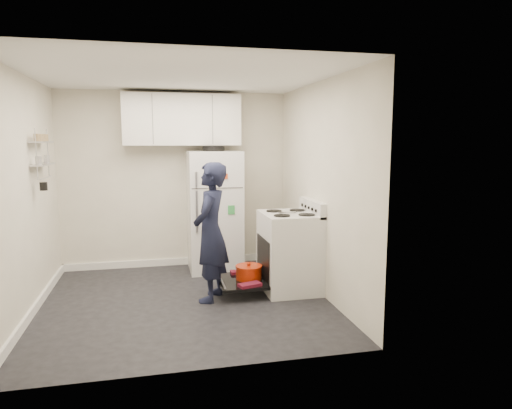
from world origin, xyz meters
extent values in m
cube|color=black|center=(0.00, 0.00, 0.00)|extent=(3.20, 3.20, 0.01)
cube|color=white|center=(0.00, 0.00, 2.50)|extent=(3.20, 3.20, 0.01)
cube|color=beige|center=(0.00, 1.60, 1.25)|extent=(3.20, 0.01, 2.50)
cube|color=beige|center=(0.00, -1.60, 1.25)|extent=(3.20, 0.01, 2.50)
cube|color=beige|center=(-1.60, 0.00, 1.25)|extent=(0.01, 3.20, 2.50)
cube|color=beige|center=(1.60, 0.00, 1.25)|extent=(0.01, 3.20, 2.50)
cube|color=white|center=(-1.59, 0.00, 0.05)|extent=(0.03, 3.20, 0.10)
cube|color=white|center=(0.00, 1.59, 0.05)|extent=(3.20, 0.03, 0.10)
cube|color=silver|center=(1.28, 0.15, 0.46)|extent=(0.65, 0.76, 0.92)
cube|color=black|center=(1.21, 0.15, 0.40)|extent=(0.53, 0.60, 0.52)
cube|color=orange|center=(1.48, 0.15, 0.40)|extent=(0.02, 0.56, 0.46)
cylinder|color=black|center=(1.26, 0.15, 0.22)|extent=(0.34, 0.34, 0.02)
cube|color=silver|center=(1.56, 0.15, 1.01)|extent=(0.08, 0.76, 0.18)
cube|color=silver|center=(1.28, 0.15, 0.94)|extent=(0.65, 0.76, 0.03)
cube|color=#B2B2B7|center=(1.23, 0.10, 0.97)|extent=(0.22, 0.03, 0.01)
cube|color=black|center=(0.68, 0.15, 0.14)|extent=(0.55, 0.70, 0.03)
cylinder|color=#B2B2B7|center=(0.43, 0.15, 0.18)|extent=(0.02, 0.66, 0.02)
cylinder|color=#B32508|center=(0.77, 0.17, 0.24)|extent=(0.31, 0.31, 0.15)
cylinder|color=#B32508|center=(0.77, 0.17, 0.32)|extent=(0.32, 0.32, 0.02)
sphere|color=#B32508|center=(0.77, 0.17, 0.35)|extent=(0.04, 0.04, 0.04)
cube|color=maroon|center=(0.73, -0.11, 0.18)|extent=(0.29, 0.20, 0.04)
cube|color=maroon|center=(0.73, 0.42, 0.18)|extent=(0.26, 0.13, 0.04)
cube|color=silver|center=(0.51, 1.25, 0.84)|extent=(0.72, 0.70, 1.67)
cube|color=#4C4C4C|center=(0.51, 0.90, 1.20)|extent=(0.68, 0.01, 0.01)
cube|color=#B2B2B7|center=(0.23, 0.88, 1.32)|extent=(0.03, 0.03, 0.20)
cube|color=#B2B2B7|center=(0.23, 0.88, 0.90)|extent=(0.03, 0.03, 0.55)
cylinder|color=black|center=(0.51, 1.25, 1.71)|extent=(0.30, 0.30, 0.07)
cube|color=green|center=(0.69, 0.89, 0.90)|extent=(0.09, 0.01, 0.12)
cube|color=gold|center=(0.36, 0.89, 1.28)|extent=(0.06, 0.01, 0.06)
cube|color=#BA3D15|center=(0.61, 0.89, 1.35)|extent=(0.07, 0.01, 0.07)
cube|color=silver|center=(0.10, 1.43, 2.10)|extent=(1.60, 0.33, 0.70)
cube|color=#B2B2B7|center=(-1.52, 0.50, 1.80)|extent=(0.14, 0.60, 0.02)
cube|color=#B2B2B7|center=(-1.52, 0.50, 1.55)|extent=(0.14, 0.60, 0.02)
cylinder|color=black|center=(-1.49, 0.32, 1.32)|extent=(0.08, 0.08, 0.09)
imported|color=black|center=(0.30, 0.02, 0.79)|extent=(0.58, 0.68, 1.58)
camera|label=1|loc=(-0.32, -5.04, 1.82)|focal=32.00mm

